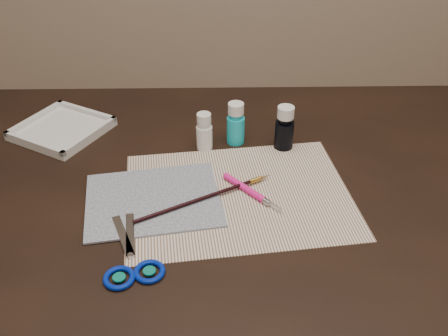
{
  "coord_description": "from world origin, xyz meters",
  "views": [
    {
      "loc": [
        -0.02,
        -0.78,
        1.34
      ],
      "look_at": [
        0.0,
        0.0,
        0.8
      ],
      "focal_mm": 40.0,
      "sensor_mm": 36.0,
      "label": 1
    }
  ],
  "objects_px": {
    "paint_bottle_navy": "(285,128)",
    "paper": "(238,195)",
    "palette_tray": "(62,128)",
    "paint_bottle_white": "(204,131)",
    "paint_bottle_cyan": "(236,123)",
    "scissors": "(125,249)",
    "canvas": "(153,200)"
  },
  "relations": [
    {
      "from": "paint_bottle_navy",
      "to": "paper",
      "type": "bearing_deg",
      "value": -122.25
    },
    {
      "from": "paper",
      "to": "palette_tray",
      "type": "bearing_deg",
      "value": 148.53
    },
    {
      "from": "paper",
      "to": "paint_bottle_white",
      "type": "height_order",
      "value": "paint_bottle_white"
    },
    {
      "from": "paint_bottle_white",
      "to": "palette_tray",
      "type": "distance_m",
      "value": 0.34
    },
    {
      "from": "paper",
      "to": "paint_bottle_navy",
      "type": "relative_size",
      "value": 4.28
    },
    {
      "from": "paper",
      "to": "paint_bottle_cyan",
      "type": "xyz_separation_m",
      "value": [
        0.0,
        0.19,
        0.05
      ]
    },
    {
      "from": "paint_bottle_white",
      "to": "paint_bottle_navy",
      "type": "distance_m",
      "value": 0.17
    },
    {
      "from": "paint_bottle_cyan",
      "to": "palette_tray",
      "type": "distance_m",
      "value": 0.4
    },
    {
      "from": "paper",
      "to": "paint_bottle_white",
      "type": "xyz_separation_m",
      "value": [
        -0.07,
        0.17,
        0.04
      ]
    },
    {
      "from": "paint_bottle_cyan",
      "to": "paint_bottle_navy",
      "type": "distance_m",
      "value": 0.11
    },
    {
      "from": "paint_bottle_cyan",
      "to": "paint_bottle_white",
      "type": "bearing_deg",
      "value": -160.46
    },
    {
      "from": "paint_bottle_white",
      "to": "scissors",
      "type": "relative_size",
      "value": 0.43
    },
    {
      "from": "paint_bottle_cyan",
      "to": "scissors",
      "type": "relative_size",
      "value": 0.49
    },
    {
      "from": "scissors",
      "to": "paper",
      "type": "bearing_deg",
      "value": -74.98
    },
    {
      "from": "paint_bottle_cyan",
      "to": "paint_bottle_navy",
      "type": "xyz_separation_m",
      "value": [
        0.1,
        -0.03,
        0.0
      ]
    },
    {
      "from": "paper",
      "to": "canvas",
      "type": "bearing_deg",
      "value": -174.48
    },
    {
      "from": "paint_bottle_cyan",
      "to": "paint_bottle_navy",
      "type": "height_order",
      "value": "paint_bottle_navy"
    },
    {
      "from": "paint_bottle_navy",
      "to": "canvas",
      "type": "bearing_deg",
      "value": -145.53
    },
    {
      "from": "paper",
      "to": "scissors",
      "type": "height_order",
      "value": "scissors"
    },
    {
      "from": "paper",
      "to": "scissors",
      "type": "distance_m",
      "value": 0.25
    },
    {
      "from": "canvas",
      "to": "scissors",
      "type": "height_order",
      "value": "scissors"
    },
    {
      "from": "canvas",
      "to": "paint_bottle_white",
      "type": "distance_m",
      "value": 0.21
    },
    {
      "from": "paint_bottle_white",
      "to": "paint_bottle_navy",
      "type": "height_order",
      "value": "paint_bottle_navy"
    },
    {
      "from": "paint_bottle_cyan",
      "to": "canvas",
      "type": "bearing_deg",
      "value": -128.07
    },
    {
      "from": "palette_tray",
      "to": "scissors",
      "type": "bearing_deg",
      "value": -63.0
    },
    {
      "from": "paper",
      "to": "paint_bottle_navy",
      "type": "distance_m",
      "value": 0.2
    },
    {
      "from": "canvas",
      "to": "palette_tray",
      "type": "height_order",
      "value": "palette_tray"
    },
    {
      "from": "paper",
      "to": "paint_bottle_white",
      "type": "distance_m",
      "value": 0.19
    },
    {
      "from": "canvas",
      "to": "palette_tray",
      "type": "distance_m",
      "value": 0.35
    },
    {
      "from": "palette_tray",
      "to": "paint_bottle_cyan",
      "type": "bearing_deg",
      "value": -7.0
    },
    {
      "from": "paint_bottle_white",
      "to": "scissors",
      "type": "distance_m",
      "value": 0.35
    },
    {
      "from": "paper",
      "to": "palette_tray",
      "type": "height_order",
      "value": "palette_tray"
    }
  ]
}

